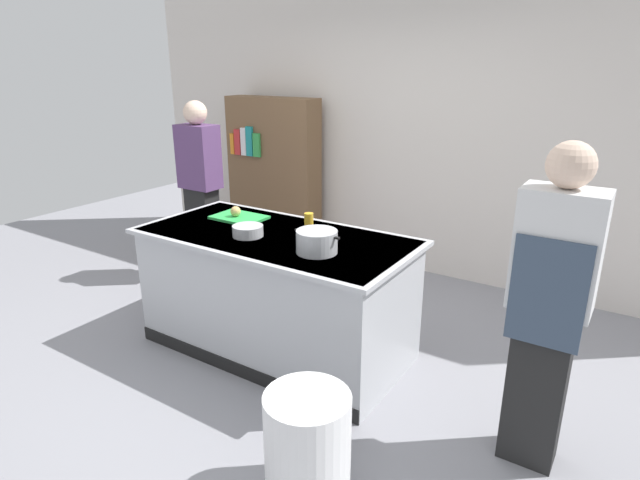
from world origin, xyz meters
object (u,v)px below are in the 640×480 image
(trash_bin, at_px, (308,446))
(bookshelf, at_px, (274,175))
(juice_cup, at_px, (309,220))
(person_guest, at_px, (201,187))
(onion, at_px, (236,211))
(stock_pot, at_px, (317,242))
(mixing_bowl, at_px, (248,231))
(person_chef, at_px, (549,305))

(trash_bin, distance_m, bookshelf, 3.75)
(juice_cup, distance_m, bookshelf, 2.12)
(person_guest, bearing_deg, onion, 40.53)
(stock_pot, height_order, mixing_bowl, stock_pot)
(juice_cup, height_order, person_chef, person_chef)
(trash_bin, xyz_separation_m, person_chef, (0.86, 0.86, 0.63))
(mixing_bowl, distance_m, juice_cup, 0.48)
(juice_cup, height_order, person_guest, person_guest)
(stock_pot, distance_m, person_chef, 1.40)
(stock_pot, bearing_deg, mixing_bowl, 178.38)
(mixing_bowl, height_order, person_guest, person_guest)
(stock_pot, xyz_separation_m, person_guest, (-1.93, 0.90, -0.06))
(stock_pot, bearing_deg, person_guest, 155.03)
(onion, distance_m, mixing_bowl, 0.45)
(trash_bin, distance_m, person_guest, 3.12)
(mixing_bowl, xyz_separation_m, person_guest, (-1.35, 0.88, -0.03))
(juice_cup, relative_size, bookshelf, 0.06)
(trash_bin, bearing_deg, person_chef, 45.20)
(mixing_bowl, distance_m, person_guest, 1.61)
(stock_pot, xyz_separation_m, mixing_bowl, (-0.59, 0.02, -0.04))
(mixing_bowl, bearing_deg, person_chef, -1.52)
(juice_cup, bearing_deg, person_guest, 163.60)
(mixing_bowl, bearing_deg, juice_cup, 61.48)
(onion, xyz_separation_m, bookshelf, (-0.91, 1.65, -0.11))
(onion, bearing_deg, mixing_bowl, -37.53)
(stock_pot, distance_m, bookshelf, 2.68)
(mixing_bowl, xyz_separation_m, person_chef, (1.98, -0.05, -0.02))
(person_chef, distance_m, person_guest, 3.46)
(mixing_bowl, xyz_separation_m, juice_cup, (0.23, 0.42, 0.01))
(onion, bearing_deg, juice_cup, 14.31)
(onion, height_order, juice_cup, same)
(person_chef, bearing_deg, mixing_bowl, 88.93)
(trash_bin, relative_size, bookshelf, 0.33)
(onion, bearing_deg, bookshelf, 118.95)
(stock_pot, height_order, person_guest, person_guest)
(juice_cup, bearing_deg, person_chef, -15.11)
(person_guest, bearing_deg, juice_cup, 55.75)
(onion, height_order, bookshelf, bookshelf)
(onion, xyz_separation_m, mixing_bowl, (0.35, -0.27, -0.02))
(trash_bin, bearing_deg, juice_cup, 123.73)
(onion, bearing_deg, stock_pot, -17.06)
(stock_pot, xyz_separation_m, juice_cup, (-0.36, 0.44, -0.02))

